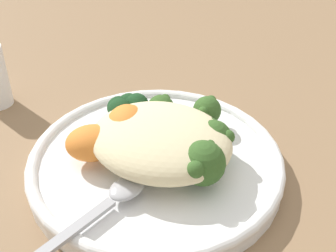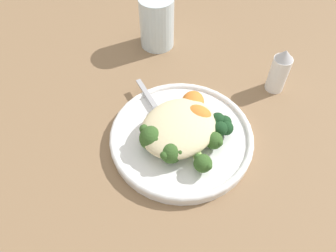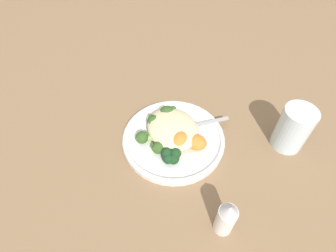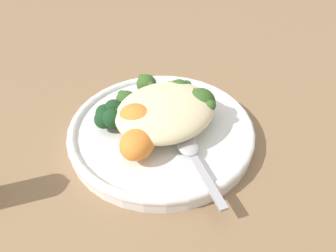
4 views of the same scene
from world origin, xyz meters
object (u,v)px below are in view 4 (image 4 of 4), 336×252
at_px(broccoli_stalk_5, 146,110).
at_px(sweet_potato_chunk_1, 139,120).
at_px(broccoli_stalk_2, 176,99).
at_px(kale_tuft, 111,115).
at_px(broccoli_stalk_3, 171,107).
at_px(broccoli_stalk_1, 179,113).
at_px(broccoli_stalk_4, 151,97).
at_px(broccoli_stalk_0, 196,108).
at_px(broccoli_stalk_6, 136,109).
at_px(quinoa_mound, 166,111).
at_px(spoon, 192,154).
at_px(plate, 161,130).
at_px(sweet_potato_chunk_0, 138,143).

bearing_deg(broccoli_stalk_5, sweet_potato_chunk_1, 132.76).
height_order(broccoli_stalk_2, kale_tuft, broccoli_stalk_2).
bearing_deg(broccoli_stalk_3, broccoli_stalk_2, -9.43).
xyz_separation_m(broccoli_stalk_1, broccoli_stalk_3, (-0.00, -0.02, -0.00)).
distance_m(broccoli_stalk_2, broccoli_stalk_4, 0.04).
bearing_deg(broccoli_stalk_3, broccoli_stalk_4, 66.44).
relative_size(broccoli_stalk_0, broccoli_stalk_6, 0.75).
relative_size(broccoli_stalk_5, broccoli_stalk_6, 0.75).
xyz_separation_m(quinoa_mound, spoon, (0.01, 0.07, -0.02)).
relative_size(plate, quinoa_mound, 1.84).
relative_size(quinoa_mound, broccoli_stalk_0, 1.53).
height_order(broccoli_stalk_2, sweet_potato_chunk_0, broccoli_stalk_2).
distance_m(broccoli_stalk_2, broccoli_stalk_5, 0.04).
xyz_separation_m(broccoli_stalk_1, broccoli_stalk_6, (0.04, -0.04, -0.00)).
distance_m(broccoli_stalk_3, broccoli_stalk_6, 0.05).
height_order(sweet_potato_chunk_1, spoon, sweet_potato_chunk_1).
height_order(broccoli_stalk_2, sweet_potato_chunk_1, sweet_potato_chunk_1).
height_order(broccoli_stalk_0, broccoli_stalk_1, broccoli_stalk_0).
bearing_deg(plate, broccoli_stalk_2, -156.42).
bearing_deg(broccoli_stalk_1, broccoli_stalk_5, 119.37).
relative_size(broccoli_stalk_1, sweet_potato_chunk_1, 1.51).
xyz_separation_m(broccoli_stalk_0, broccoli_stalk_2, (0.01, -0.03, -0.00)).
xyz_separation_m(broccoli_stalk_0, broccoli_stalk_6, (0.06, -0.05, -0.01)).
bearing_deg(quinoa_mound, broccoli_stalk_3, -148.63).
height_order(broccoli_stalk_2, broccoli_stalk_4, broccoli_stalk_2).
distance_m(broccoli_stalk_3, broccoli_stalk_5, 0.03).
height_order(quinoa_mound, broccoli_stalk_2, quinoa_mound).
bearing_deg(broccoli_stalk_5, sweet_potato_chunk_0, 140.81).
xyz_separation_m(broccoli_stalk_0, broccoli_stalk_5, (0.05, -0.04, -0.01)).
bearing_deg(broccoli_stalk_0, broccoli_stalk_6, 141.72).
distance_m(plate, quinoa_mound, 0.03).
distance_m(plate, sweet_potato_chunk_0, 0.06).
height_order(broccoli_stalk_3, sweet_potato_chunk_1, sweet_potato_chunk_1).
height_order(broccoli_stalk_3, broccoli_stalk_4, same).
bearing_deg(sweet_potato_chunk_1, kale_tuft, -61.04).
bearing_deg(broccoli_stalk_0, sweet_potato_chunk_0, -172.95).
bearing_deg(quinoa_mound, sweet_potato_chunk_1, -8.47).
height_order(quinoa_mound, spoon, quinoa_mound).
bearing_deg(broccoli_stalk_2, broccoli_stalk_6, 126.61).
bearing_deg(broccoli_stalk_1, sweet_potato_chunk_0, -178.44).
bearing_deg(broccoli_stalk_0, spoon, -131.52).
height_order(quinoa_mound, broccoli_stalk_5, quinoa_mound).
xyz_separation_m(plate, broccoli_stalk_3, (-0.02, -0.01, 0.02)).
xyz_separation_m(broccoli_stalk_0, sweet_potato_chunk_0, (0.10, 0.01, -0.00)).
distance_m(sweet_potato_chunk_0, sweet_potato_chunk_1, 0.04).
relative_size(broccoli_stalk_6, kale_tuft, 2.64).
bearing_deg(kale_tuft, broccoli_stalk_3, 157.12).
bearing_deg(broccoli_stalk_1, quinoa_mound, 141.44).
height_order(broccoli_stalk_0, sweet_potato_chunk_1, same).
bearing_deg(quinoa_mound, broccoli_stalk_0, 157.16).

